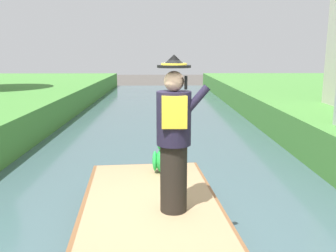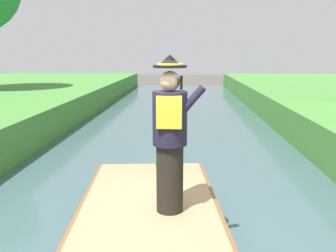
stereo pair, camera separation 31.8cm
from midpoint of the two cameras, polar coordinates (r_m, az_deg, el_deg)
The scene contains 3 objects.
boat at distance 4.54m, azimuth -4.49°, elevation -17.17°, with size 2.14×4.34×0.61m.
person_pirate at distance 4.16m, azimuth -1.21°, elevation -1.57°, with size 0.61×0.42×1.85m.
parrot_plush at distance 5.66m, azimuth -2.30°, elevation -5.14°, with size 0.36×0.34×0.57m.
Camera 1 is at (0.11, -4.08, 2.57)m, focal length 38.44 mm.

